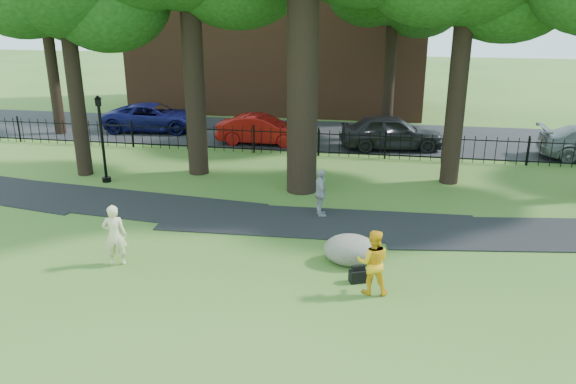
% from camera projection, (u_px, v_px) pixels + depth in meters
% --- Properties ---
extents(ground, '(120.00, 120.00, 0.00)m').
position_uv_depth(ground, '(260.00, 277.00, 14.44)').
color(ground, '#355F21').
rests_on(ground, ground).
extents(footpath, '(36.07, 3.85, 0.03)m').
position_uv_depth(footpath, '(318.00, 223.00, 17.91)').
color(footpath, black).
rests_on(footpath, ground).
extents(street, '(80.00, 7.00, 0.02)m').
position_uv_depth(street, '(328.00, 136.00, 29.33)').
color(street, black).
rests_on(street, ground).
extents(iron_fence, '(44.00, 0.04, 1.20)m').
position_uv_depth(iron_fence, '(318.00, 143.00, 25.41)').
color(iron_fence, black).
rests_on(iron_fence, ground).
extents(brick_building, '(18.00, 8.00, 12.00)m').
position_uv_depth(brick_building, '(281.00, 12.00, 35.47)').
color(brick_building, brown).
rests_on(brick_building, ground).
extents(woman, '(0.70, 0.56, 1.69)m').
position_uv_depth(woman, '(115.00, 235.00, 14.89)').
color(woman, beige).
rests_on(woman, ground).
extents(man, '(0.83, 0.66, 1.64)m').
position_uv_depth(man, '(373.00, 262.00, 13.43)').
color(man, '#F0A914').
rests_on(man, ground).
extents(pedestrian, '(0.64, 1.01, 1.61)m').
position_uv_depth(pedestrian, '(321.00, 193.00, 18.23)').
color(pedestrian, '#9C9CA1').
rests_on(pedestrian, ground).
extents(boulder, '(1.60, 1.30, 0.86)m').
position_uv_depth(boulder, '(350.00, 248.00, 15.12)').
color(boulder, '#646253').
rests_on(boulder, ground).
extents(lamppost, '(0.34, 0.34, 3.39)m').
position_uv_depth(lamppost, '(102.00, 140.00, 21.42)').
color(lamppost, black).
rests_on(lamppost, ground).
extents(backpack, '(0.50, 0.41, 0.32)m').
position_uv_depth(backpack, '(358.00, 276.00, 14.15)').
color(backpack, black).
rests_on(backpack, ground).
extents(red_bag, '(0.42, 0.32, 0.26)m').
position_uv_depth(red_bag, '(345.00, 256.00, 15.35)').
color(red_bag, maroon).
rests_on(red_bag, ground).
extents(red_sedan, '(4.33, 1.53, 1.43)m').
position_uv_depth(red_sedan, '(262.00, 130.00, 27.47)').
color(red_sedan, '#940E0B').
rests_on(red_sedan, ground).
extents(navy_van, '(5.48, 2.89, 1.47)m').
position_uv_depth(navy_van, '(154.00, 117.00, 30.16)').
color(navy_van, '#0E1048').
rests_on(navy_van, ground).
extents(grey_car, '(5.03, 2.60, 1.63)m').
position_uv_depth(grey_car, '(391.00, 132.00, 26.51)').
color(grey_car, black).
rests_on(grey_car, ground).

